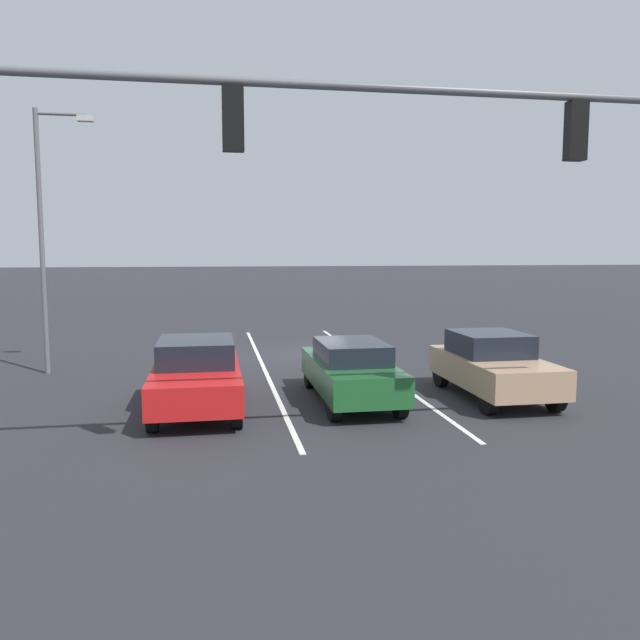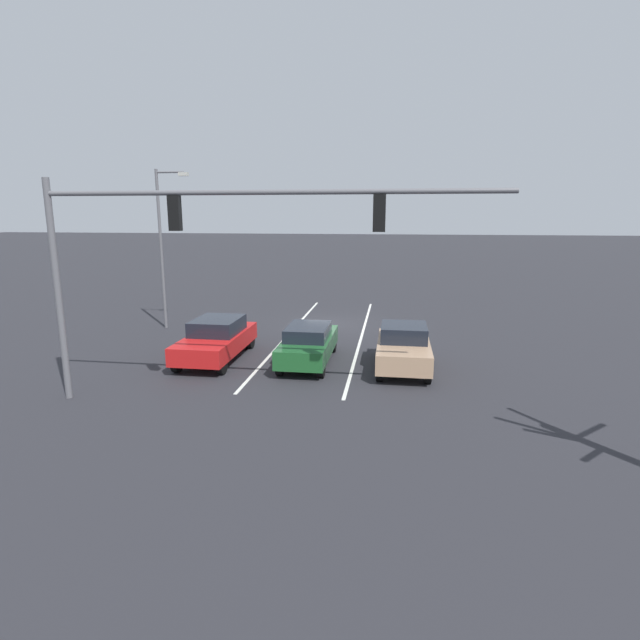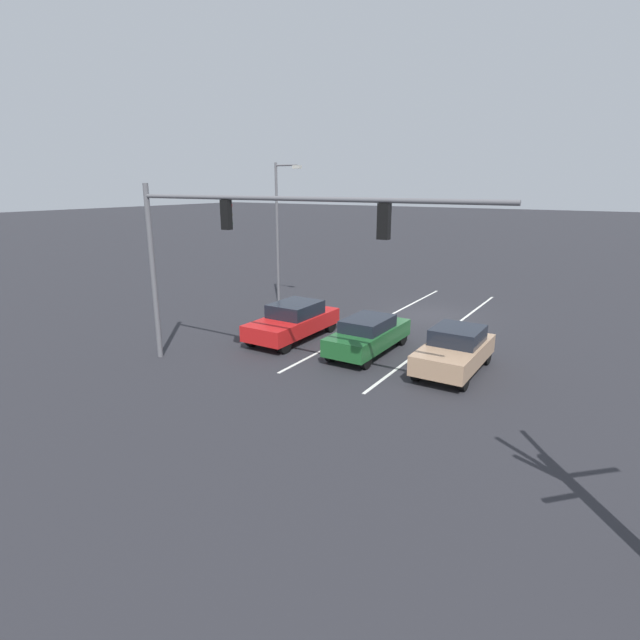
{
  "view_description": "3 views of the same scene",
  "coord_description": "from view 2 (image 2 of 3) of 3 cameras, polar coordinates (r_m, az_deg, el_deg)",
  "views": [
    {
      "loc": [
        3.25,
        21.36,
        3.61
      ],
      "look_at": [
        0.65,
        6.47,
        1.92
      ],
      "focal_mm": 35.0,
      "sensor_mm": 36.0,
      "label": 1
    },
    {
      "loc": [
        -3.13,
        24.98,
        5.52
      ],
      "look_at": [
        -0.55,
        7.79,
        1.84
      ],
      "focal_mm": 28.0,
      "sensor_mm": 36.0,
      "label": 2
    },
    {
      "loc": [
        -8.39,
        24.05,
        6.52
      ],
      "look_at": [
        1.28,
        8.62,
        1.54
      ],
      "focal_mm": 28.0,
      "sensor_mm": 36.0,
      "label": 3
    }
  ],
  "objects": [
    {
      "name": "traffic_signal_gantry",
      "position": [
        14.46,
        -15.23,
        9.05
      ],
      "size": [
        12.86,
        0.37,
        6.55
      ],
      "color": "slate",
      "rests_on": "ground_plane"
    },
    {
      "name": "car_darkgreen_midlane_front",
      "position": [
        18.82,
        -1.32,
        -2.66
      ],
      "size": [
        1.72,
        4.49,
        1.47
      ],
      "color": "#1E5928",
      "rests_on": "ground_plane"
    },
    {
      "name": "car_tan_leftlane_front",
      "position": [
        18.37,
        9.51,
        -3.07
      ],
      "size": [
        1.86,
        4.09,
        1.59
      ],
      "color": "tan",
      "rests_on": "ground_plane"
    },
    {
      "name": "lane_stripe_left_divider",
      "position": [
        23.31,
        4.8,
        -1.77
      ],
      "size": [
        0.12,
        16.75,
        0.01
      ],
      "primitive_type": "cube",
      "color": "silver",
      "rests_on": "ground_plane"
    },
    {
      "name": "car_red_rightlane_front",
      "position": [
        19.75,
        -11.74,
        -2.1
      ],
      "size": [
        1.93,
        4.74,
        1.58
      ],
      "color": "red",
      "rests_on": "ground_plane"
    },
    {
      "name": "ground_plane",
      "position": [
        25.77,
        1.37,
        -0.41
      ],
      "size": [
        240.0,
        240.0,
        0.0
      ],
      "primitive_type": "plane",
      "color": "#28282D"
    },
    {
      "name": "lane_stripe_center_divider",
      "position": [
        23.77,
        -3.43,
        -1.48
      ],
      "size": [
        0.12,
        16.75,
        0.01
      ],
      "primitive_type": "cube",
      "color": "silver",
      "rests_on": "ground_plane"
    },
    {
      "name": "street_lamp_right_shoulder",
      "position": [
        25.35,
        -17.42,
        8.81
      ],
      "size": [
        1.63,
        0.24,
        7.6
      ],
      "color": "slate",
      "rests_on": "ground_plane"
    }
  ]
}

